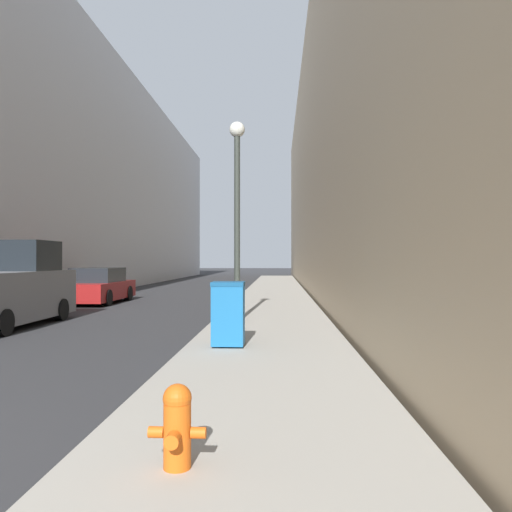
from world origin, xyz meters
name	(u,v)px	position (x,y,z in m)	size (l,w,h in m)	color
sidewalk_right	(274,300)	(5.06, 18.00, 0.07)	(3.19, 60.00, 0.14)	#9E998E
building_left_glass	(20,173)	(-10.13, 26.00, 6.93)	(12.00, 60.00, 13.85)	#BCBCC1
building_right_stone	(409,163)	(12.75, 26.00, 7.33)	(12.00, 60.00, 14.67)	tan
fire_hydrant	(177,424)	(4.45, 0.96, 0.49)	(0.46, 0.34, 0.67)	#D15614
trash_bin	(228,313)	(4.29, 6.50, 0.77)	(0.62, 0.60, 1.23)	#19609E
lamppost	(237,206)	(4.15, 10.25, 3.22)	(0.41, 0.41, 5.32)	#2D332D
pickup_truck	(2,290)	(-2.12, 10.02, 0.98)	(2.17, 4.96, 2.32)	slate
parked_sedan_near	(98,287)	(-2.15, 17.20, 0.67)	(1.90, 4.44, 1.44)	maroon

